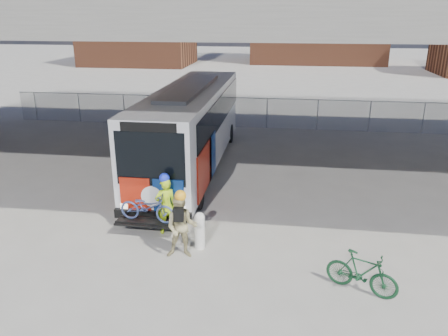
% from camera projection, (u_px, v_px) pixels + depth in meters
% --- Properties ---
extents(ground, '(160.00, 160.00, 0.00)m').
position_uv_depth(ground, '(221.00, 210.00, 15.59)').
color(ground, '#9E9991').
rests_on(ground, ground).
extents(bus, '(2.67, 12.98, 3.69)m').
position_uv_depth(bus, '(191.00, 122.00, 19.25)').
color(bus, silver).
rests_on(bus, ground).
extents(overpass, '(40.00, 16.00, 7.95)m').
position_uv_depth(overpass, '(236.00, 15.00, 17.13)').
color(overpass, '#605E59').
rests_on(overpass, ground).
extents(chainlink_fence, '(30.00, 0.06, 30.00)m').
position_uv_depth(chainlink_fence, '(251.00, 105.00, 26.30)').
color(chainlink_fence, gray).
rests_on(chainlink_fence, ground).
extents(brick_buildings, '(54.00, 22.00, 12.00)m').
position_uv_depth(brick_buildings, '(283.00, 23.00, 58.59)').
color(brick_buildings, brown).
rests_on(brick_buildings, ground).
extents(bollard, '(0.30, 0.30, 1.16)m').
position_uv_depth(bollard, '(200.00, 229.00, 12.84)').
color(bollard, silver).
rests_on(bollard, ground).
extents(cyclist_hivis, '(0.80, 0.72, 2.01)m').
position_uv_depth(cyclist_hivis, '(166.00, 204.00, 13.66)').
color(cyclist_hivis, '#ADD616').
rests_on(cyclist_hivis, ground).
extents(cyclist_tan, '(0.99, 0.81, 2.05)m').
position_uv_depth(cyclist_tan, '(181.00, 226.00, 12.27)').
color(cyclist_tan, tan).
rests_on(cyclist_tan, ground).
extents(bike_parked, '(1.86, 1.23, 1.09)m').
position_uv_depth(bike_parked, '(362.00, 273.00, 10.82)').
color(bike_parked, '#143F22').
rests_on(bike_parked, ground).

